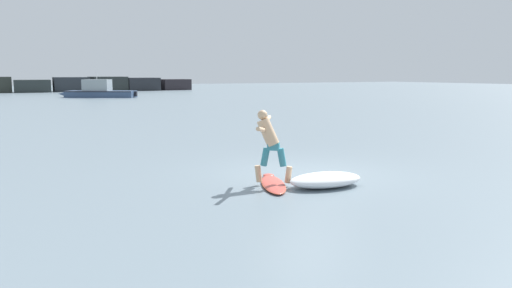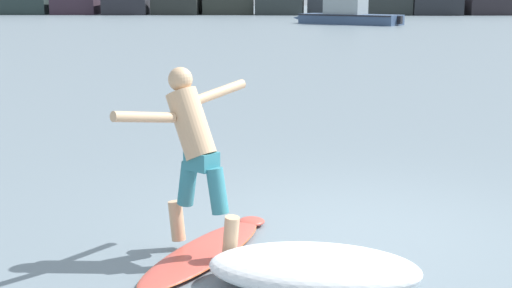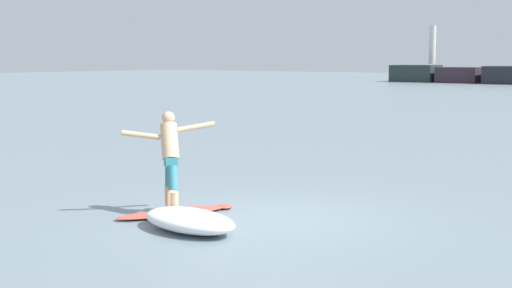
# 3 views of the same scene
# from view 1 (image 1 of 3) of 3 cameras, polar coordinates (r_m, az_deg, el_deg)

# --- Properties ---
(ground_plane) EXTENTS (200.00, 200.00, 0.00)m
(ground_plane) POSITION_cam_1_polar(r_m,az_deg,el_deg) (12.67, 5.92, -3.34)
(ground_plane) COLOR slate
(rock_jetty_breakwater) EXTENTS (48.74, 4.82, 5.87)m
(rock_jetty_breakwater) POSITION_cam_1_polar(r_m,az_deg,el_deg) (72.31, -26.10, 6.03)
(rock_jetty_breakwater) COLOR #263332
(rock_jetty_breakwater) RESTS_ON ground
(surfboard) EXTENTS (1.24, 2.06, 0.22)m
(surfboard) POSITION_cam_1_polar(r_m,az_deg,el_deg) (11.23, 1.97, -4.57)
(surfboard) COLOR #D45043
(surfboard) RESTS_ON ground
(surfer) EXTENTS (1.07, 1.28, 1.62)m
(surfer) POSITION_cam_1_polar(r_m,az_deg,el_deg) (11.03, 1.50, 0.45)
(surfer) COLOR #DAAF84
(surfer) RESTS_ON surfboard
(fishing_boat_near_jetty) EXTENTS (7.67, 5.61, 2.76)m
(fishing_boat_near_jetty) POSITION_cam_1_polar(r_m,az_deg,el_deg) (54.54, -17.52, 5.77)
(fishing_boat_near_jetty) COLOR #374D6E
(fishing_boat_near_jetty) RESTS_ON ground
(wave_foam_at_tail) EXTENTS (1.81, 1.07, 0.32)m
(wave_foam_at_tail) POSITION_cam_1_polar(r_m,az_deg,el_deg) (11.18, 7.95, -4.08)
(wave_foam_at_tail) COLOR white
(wave_foam_at_tail) RESTS_ON ground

